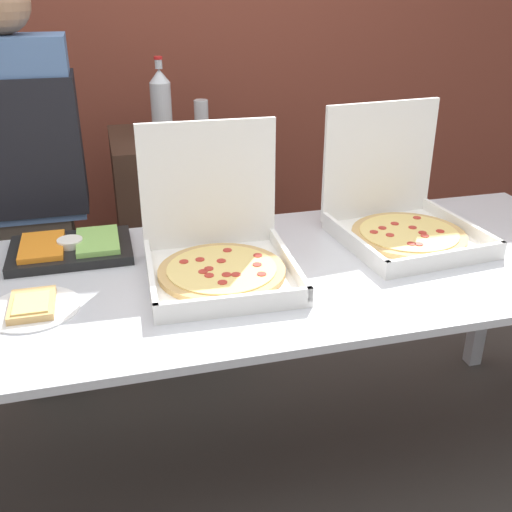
# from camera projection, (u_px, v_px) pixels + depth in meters

# --- Properties ---
(ground_plane) EXTENTS (16.00, 16.00, 0.00)m
(ground_plane) POSITION_uv_depth(u_px,v_px,m) (256.00, 469.00, 2.22)
(ground_plane) COLOR #423D38
(brick_wall_behind) EXTENTS (10.00, 0.06, 2.80)m
(brick_wall_behind) POSITION_uv_depth(u_px,v_px,m) (173.00, 30.00, 3.11)
(brick_wall_behind) COLOR brown
(brick_wall_behind) RESTS_ON ground_plane
(buffet_table) EXTENTS (2.42, 0.90, 0.82)m
(buffet_table) POSITION_uv_depth(u_px,v_px,m) (256.00, 294.00, 1.90)
(buffet_table) COLOR silver
(buffet_table) RESTS_ON ground_plane
(pizza_box_far_left) EXTENTS (0.48, 0.50, 0.44)m
(pizza_box_far_left) POSITION_uv_depth(u_px,v_px,m) (401.00, 216.00, 2.07)
(pizza_box_far_left) COLOR white
(pizza_box_far_left) RESTS_ON buffet_table
(pizza_box_near_left) EXTENTS (0.45, 0.47, 0.43)m
(pizza_box_near_left) POSITION_uv_depth(u_px,v_px,m) (218.00, 249.00, 1.82)
(pizza_box_near_left) COLOR white
(pizza_box_near_left) RESTS_ON buffet_table
(paper_plate_front_left) EXTENTS (0.26, 0.26, 0.03)m
(paper_plate_front_left) POSITION_uv_depth(u_px,v_px,m) (33.00, 306.00, 1.64)
(paper_plate_front_left) COLOR white
(paper_plate_front_left) RESTS_ON buffet_table
(veggie_tray) EXTENTS (0.39, 0.27, 0.05)m
(veggie_tray) POSITION_uv_depth(u_px,v_px,m) (71.00, 248.00, 1.97)
(veggie_tray) COLOR black
(veggie_tray) RESTS_ON buffet_table
(sideboard_podium) EXTENTS (0.62, 0.55, 1.02)m
(sideboard_podium) POSITION_uv_depth(u_px,v_px,m) (186.00, 239.00, 2.87)
(sideboard_podium) COLOR #382319
(sideboard_podium) RESTS_ON ground_plane
(soda_bottle) EXTENTS (0.09, 0.09, 0.33)m
(soda_bottle) POSITION_uv_depth(u_px,v_px,m) (161.00, 101.00, 2.61)
(soda_bottle) COLOR #B7BCC1
(soda_bottle) RESTS_ON sideboard_podium
(soda_can_silver) EXTENTS (0.07, 0.07, 0.12)m
(soda_can_silver) POSITION_uv_depth(u_px,v_px,m) (201.00, 113.00, 2.78)
(soda_can_silver) COLOR silver
(soda_can_silver) RESTS_ON sideboard_podium
(person_server_vest) EXTENTS (0.42, 0.24, 1.68)m
(person_server_vest) POSITION_uv_depth(u_px,v_px,m) (29.00, 181.00, 2.29)
(person_server_vest) COLOR #473D33
(person_server_vest) RESTS_ON ground_plane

